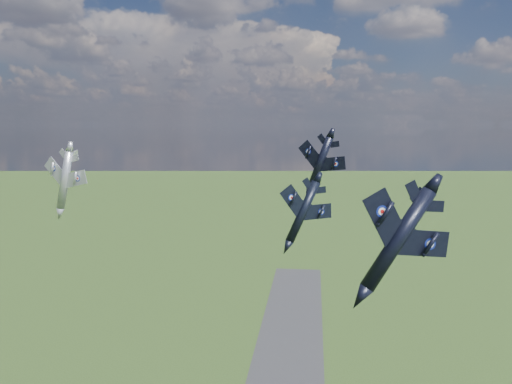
% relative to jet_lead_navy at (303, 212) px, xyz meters
% --- Properties ---
extents(jet_lead_navy, '(13.95, 15.63, 6.41)m').
position_rel_jet_lead_navy_xyz_m(jet_lead_navy, '(0.00, 0.00, 0.00)').
color(jet_lead_navy, black).
extents(jet_right_navy, '(13.96, 16.66, 8.11)m').
position_rel_jet_lead_navy_xyz_m(jet_right_navy, '(9.08, -25.53, 2.10)').
color(jet_right_navy, black).
extents(jet_high_navy, '(15.26, 17.16, 6.40)m').
position_rel_jet_lead_navy_xyz_m(jet_high_navy, '(2.46, 20.08, 5.33)').
color(jet_high_navy, black).
extents(jet_left_silver, '(13.67, 15.84, 5.22)m').
position_rel_jet_lead_navy_xyz_m(jet_left_silver, '(-38.55, 5.59, 3.43)').
color(jet_left_silver, '#ABACB6').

